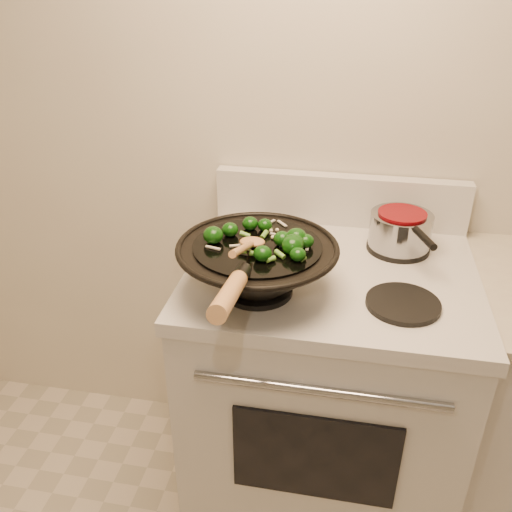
# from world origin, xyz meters

# --- Properties ---
(stove) EXTENTS (0.78, 0.67, 1.08)m
(stove) POSITION_xyz_m (-0.25, 1.17, 0.47)
(stove) COLOR silver
(stove) RESTS_ON ground
(wok) EXTENTS (0.40, 0.66, 0.25)m
(wok) POSITION_xyz_m (-0.43, 1.01, 1.00)
(wok) COLOR black
(wok) RESTS_ON stove
(stirfry) EXTENTS (0.27, 0.24, 0.05)m
(stirfry) POSITION_xyz_m (-0.40, 1.02, 1.07)
(stirfry) COLOR #0B3608
(stirfry) RESTS_ON wok
(wooden_spoon) EXTENTS (0.06, 0.28, 0.11)m
(wooden_spoon) POSITION_xyz_m (-0.44, 0.94, 1.09)
(wooden_spoon) COLOR #B37C46
(wooden_spoon) RESTS_ON wok
(saucepan) EXTENTS (0.18, 0.27, 0.10)m
(saucepan) POSITION_xyz_m (-0.07, 1.32, 0.99)
(saucepan) COLOR gray
(saucepan) RESTS_ON stove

